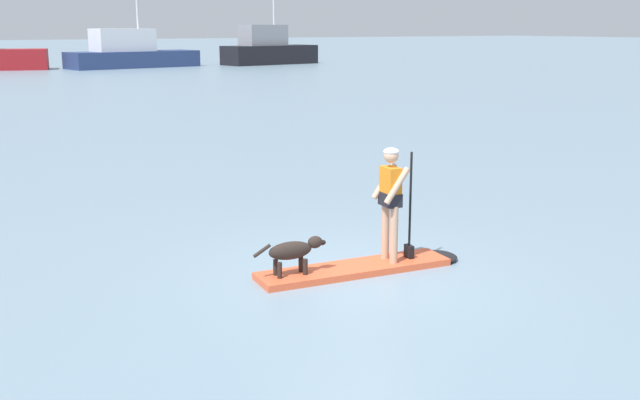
{
  "coord_description": "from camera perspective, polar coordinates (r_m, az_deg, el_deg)",
  "views": [
    {
      "loc": [
        -5.88,
        -9.03,
        3.57
      ],
      "look_at": [
        0.0,
        1.0,
        0.9
      ],
      "focal_mm": 42.69,
      "sensor_mm": 36.0,
      "label": 1
    }
  ],
  "objects": [
    {
      "name": "ground_plane",
      "position": [
        11.36,
        2.56,
        -5.41
      ],
      "size": [
        400.0,
        400.0,
        0.0
      ],
      "primitive_type": "plane",
      "color": "gray"
    },
    {
      "name": "paddleboard",
      "position": [
        11.44,
        3.58,
        -5.02
      ],
      "size": [
        3.3,
        0.97,
        0.1
      ],
      "color": "#E55933",
      "rests_on": "ground_plane"
    },
    {
      "name": "person_paddler",
      "position": [
        11.34,
        5.36,
        0.32
      ],
      "size": [
        0.63,
        0.51,
        1.73
      ],
      "color": "tan",
      "rests_on": "paddleboard"
    },
    {
      "name": "dog",
      "position": [
        10.83,
        -1.99,
        -3.83
      ],
      "size": [
        1.12,
        0.28,
        0.53
      ],
      "color": "#2D231E",
      "rests_on": "paddleboard"
    },
    {
      "name": "moored_boat_center",
      "position": [
        69.03,
        -14.05,
        10.64
      ],
      "size": [
        11.72,
        5.24,
        11.24
      ],
      "color": "navy",
      "rests_on": "ground_plane"
    },
    {
      "name": "moored_boat_port",
      "position": [
        73.1,
        -3.9,
        11.21
      ],
      "size": [
        9.68,
        4.61,
        11.11
      ],
      "color": "black",
      "rests_on": "ground_plane"
    }
  ]
}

